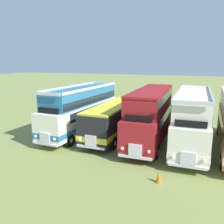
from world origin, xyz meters
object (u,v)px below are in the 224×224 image
Objects in this scene: cone_near_end at (159,177)px; bus_second_in_row at (115,117)px; bus_first_in_row at (82,108)px; bus_fourth_in_row at (192,118)px; bus_third_in_row at (151,113)px.

bus_second_in_row is at bearing 127.48° from cone_near_end.
bus_fourth_in_row is at bearing -0.37° from bus_first_in_row.
bus_second_in_row is 14.77× the size of cone_near_end.
bus_second_in_row reaches higher than cone_near_end.
bus_second_in_row is 9.13m from cone_near_end.
bus_first_in_row is 10.13m from bus_fourth_in_row.
cone_near_end is (2.11, -7.06, -2.14)m from bus_third_in_row.
bus_third_in_row is at bearing 106.66° from cone_near_end.
bus_second_in_row is 0.92× the size of bus_third_in_row.
bus_first_in_row is 3.43m from bus_second_in_row.
bus_fourth_in_row is (10.13, -0.07, -0.00)m from bus_first_in_row.
bus_first_in_row is 1.13× the size of bus_second_in_row.
bus_first_in_row is at bearing 141.08° from cone_near_end.
bus_first_in_row is 16.73× the size of cone_near_end.
bus_third_in_row is 16.10× the size of cone_near_end.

